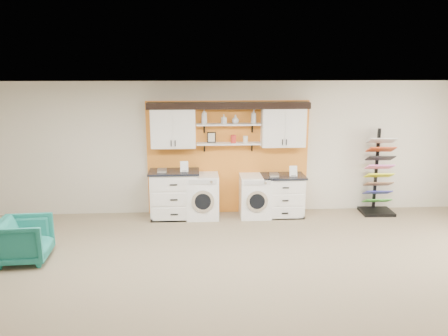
{
  "coord_description": "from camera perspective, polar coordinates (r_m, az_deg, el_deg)",
  "views": [
    {
      "loc": [
        -0.63,
        -5.08,
        3.08
      ],
      "look_at": [
        -0.18,
        2.3,
        1.36
      ],
      "focal_mm": 35.0,
      "sensor_mm": 36.0,
      "label": 1
    }
  ],
  "objects": [
    {
      "name": "washer",
      "position": [
        9.1,
        -2.81,
        -3.67
      ],
      "size": [
        0.65,
        0.71,
        0.91
      ],
      "color": "white",
      "rests_on": "floor"
    },
    {
      "name": "shelf_lower",
      "position": [
        9.04,
        0.6,
        3.21
      ],
      "size": [
        1.32,
        0.28,
        0.03
      ],
      "primitive_type": "cube",
      "color": "white",
      "rests_on": "wall_back"
    },
    {
      "name": "base_cabinet_right",
      "position": [
        9.28,
        7.64,
        -3.55
      ],
      "size": [
        0.9,
        0.66,
        0.88
      ],
      "color": "white",
      "rests_on": "floor"
    },
    {
      "name": "sample_rack",
      "position": [
        9.88,
        19.44,
        -2.44
      ],
      "size": [
        0.68,
        0.58,
        1.81
      ],
      "rotation": [
        0.0,
        0.0,
        -0.04
      ],
      "color": "black",
      "rests_on": "floor"
    },
    {
      "name": "crown_molding",
      "position": [
        8.95,
        0.6,
        8.26
      ],
      "size": [
        3.3,
        0.41,
        0.13
      ],
      "color": "black",
      "rests_on": "wall_back"
    },
    {
      "name": "shelf_upper",
      "position": [
        8.98,
        0.6,
        5.73
      ],
      "size": [
        1.32,
        0.28,
        0.03
      ],
      "primitive_type": "cube",
      "color": "white",
      "rests_on": "wall_back"
    },
    {
      "name": "canister_cream",
      "position": [
        9.05,
        2.81,
        3.76
      ],
      "size": [
        0.1,
        0.1,
        0.14
      ],
      "primitive_type": "cylinder",
      "color": "silver",
      "rests_on": "shelf_lower"
    },
    {
      "name": "dryer",
      "position": [
        9.18,
        4.06,
        -3.65
      ],
      "size": [
        0.63,
        0.71,
        0.88
      ],
      "color": "white",
      "rests_on": "floor"
    },
    {
      "name": "armchair",
      "position": [
        7.82,
        -24.61,
        -8.54
      ],
      "size": [
        0.83,
        0.81,
        0.71
      ],
      "primitive_type": "imported",
      "rotation": [
        0.0,
        0.0,
        1.63
      ],
      "color": "#1A786E",
      "rests_on": "floor"
    },
    {
      "name": "picture_frame",
      "position": [
        9.05,
        -1.64,
        4.02
      ],
      "size": [
        0.18,
        0.02,
        0.22
      ],
      "color": "black",
      "rests_on": "shelf_lower"
    },
    {
      "name": "upper_cabinet_right",
      "position": [
        9.13,
        7.73,
        5.41
      ],
      "size": [
        0.9,
        0.35,
        0.84
      ],
      "color": "white",
      "rests_on": "wall_back"
    },
    {
      "name": "upper_cabinet_left",
      "position": [
        8.97,
        -6.64,
        5.31
      ],
      "size": [
        0.9,
        0.35,
        0.84
      ],
      "color": "white",
      "rests_on": "wall_back"
    },
    {
      "name": "wall_back",
      "position": [
        9.26,
        0.51,
        2.63
      ],
      "size": [
        10.0,
        0.0,
        10.0
      ],
      "primitive_type": "plane",
      "rotation": [
        1.57,
        0.0,
        0.0
      ],
      "color": "beige",
      "rests_on": "floor"
    },
    {
      "name": "accent_panel",
      "position": [
        9.26,
        0.52,
        1.37
      ],
      "size": [
        3.4,
        0.07,
        2.4
      ],
      "primitive_type": "cube",
      "color": "orange",
      "rests_on": "wall_back"
    },
    {
      "name": "soap_bottle_b",
      "position": [
        8.96,
        -0.01,
        6.42
      ],
      "size": [
        0.11,
        0.11,
        0.19
      ],
      "primitive_type": "imported",
      "rotation": [
        0.0,
        0.0,
        3.56
      ],
      "color": "silver",
      "rests_on": "shelf_upper"
    },
    {
      "name": "canister_red",
      "position": [
        9.03,
        1.23,
        3.81
      ],
      "size": [
        0.11,
        0.11,
        0.16
      ],
      "primitive_type": "cylinder",
      "color": "red",
      "rests_on": "shelf_lower"
    },
    {
      "name": "soap_bottle_d",
      "position": [
        9.01,
        3.89,
        6.75
      ],
      "size": [
        0.15,
        0.15,
        0.29
      ],
      "primitive_type": "imported",
      "rotation": [
        0.0,
        0.0,
        1.97
      ],
      "color": "silver",
      "rests_on": "shelf_upper"
    },
    {
      "name": "ceiling",
      "position": [
        5.13,
        3.67,
        9.94
      ],
      "size": [
        10.0,
        10.0,
        0.0
      ],
      "primitive_type": "plane",
      "rotation": [
        3.14,
        0.0,
        0.0
      ],
      "color": "white",
      "rests_on": "wall_back"
    },
    {
      "name": "floor",
      "position": [
        5.97,
        3.26,
        -17.96
      ],
      "size": [
        10.0,
        10.0,
        0.0
      ],
      "primitive_type": "plane",
      "color": "#87745B",
      "rests_on": "ground"
    },
    {
      "name": "soap_bottle_a",
      "position": [
        8.94,
        -2.6,
        6.78
      ],
      "size": [
        0.17,
        0.17,
        0.31
      ],
      "primitive_type": "imported",
      "rotation": [
        0.0,
        0.0,
        -0.61
      ],
      "color": "silver",
      "rests_on": "shelf_upper"
    },
    {
      "name": "soap_bottle_c",
      "position": [
        8.97,
        1.49,
        6.39
      ],
      "size": [
        0.19,
        0.19,
        0.18
      ],
      "primitive_type": "imported",
      "rotation": [
        0.0,
        0.0,
        2.6
      ],
      "color": "silver",
      "rests_on": "shelf_upper"
    },
    {
      "name": "base_cabinet_left",
      "position": [
        9.11,
        -6.47,
        -3.45
      ],
      "size": [
        1.03,
        0.66,
        1.0
      ],
      "color": "white",
      "rests_on": "floor"
    }
  ]
}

